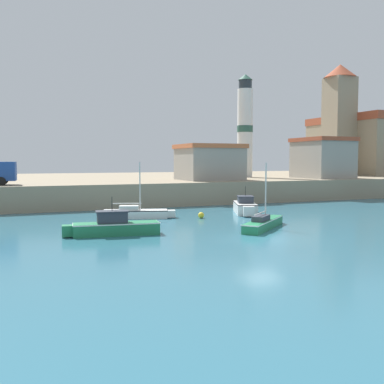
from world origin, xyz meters
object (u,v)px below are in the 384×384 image
at_px(sailboat_green_4, 264,223).
at_px(mooring_buoy, 201,215).
at_px(motorboat_white_0, 245,207).
at_px(harbor_shed_mid_row, 209,162).
at_px(sailboat_white_2, 137,213).
at_px(lighthouse, 245,127).
at_px(motorboat_green_1, 114,226).
at_px(church, 359,142).
at_px(harbor_shed_near_wharf, 323,158).

xyz_separation_m(sailboat_green_4, mooring_buoy, (-1.82, 6.81, -0.15)).
distance_m(motorboat_white_0, harbor_shed_mid_row, 14.22).
relative_size(motorboat_white_0, sailboat_white_2, 0.89).
bearing_deg(sailboat_green_4, lighthouse, 63.55).
xyz_separation_m(motorboat_white_0, lighthouse, (10.55, 19.23, 8.64)).
bearing_deg(harbor_shed_mid_row, motorboat_green_1, -128.04).
distance_m(motorboat_white_0, sailboat_white_2, 9.93).
xyz_separation_m(motorboat_white_0, church, (33.58, 22.58, 7.20)).
bearing_deg(harbor_shed_mid_row, church, 16.45).
distance_m(motorboat_white_0, motorboat_green_1, 15.23).
bearing_deg(motorboat_white_0, sailboat_white_2, 176.75).
distance_m(motorboat_white_0, church, 41.10).
xyz_separation_m(harbor_shed_near_wharf, harbor_shed_mid_row, (-16.00, 0.66, -0.52)).
height_order(mooring_buoy, harbor_shed_mid_row, harbor_shed_mid_row).
xyz_separation_m(mooring_buoy, harbor_shed_near_wharf, (23.55, 14.32, 4.84)).
relative_size(motorboat_white_0, lighthouse, 0.38).
xyz_separation_m(sailboat_green_4, church, (36.76, 30.96, 7.41)).
xyz_separation_m(mooring_buoy, church, (38.58, 24.14, 7.56)).
xyz_separation_m(motorboat_green_1, mooring_buoy, (8.48, 5.51, -0.32)).
xyz_separation_m(sailboat_white_2, sailboat_green_4, (6.73, -8.94, -0.02)).
height_order(church, harbor_shed_mid_row, church).
bearing_deg(harbor_shed_near_wharf, harbor_shed_mid_row, 177.63).
relative_size(sailboat_white_2, church, 0.35).
height_order(sailboat_white_2, lighthouse, lighthouse).
bearing_deg(church, sailboat_green_4, -139.90).
relative_size(motorboat_green_1, mooring_buoy, 12.28).
bearing_deg(mooring_buoy, sailboat_white_2, 156.55).
bearing_deg(harbor_shed_near_wharf, mooring_buoy, -148.70).
distance_m(motorboat_green_1, mooring_buoy, 10.12).
bearing_deg(motorboat_white_0, church, 33.92).
bearing_deg(motorboat_green_1, sailboat_white_2, 64.93).
bearing_deg(mooring_buoy, lighthouse, 53.20).
bearing_deg(motorboat_white_0, motorboat_green_1, -152.31).
bearing_deg(sailboat_white_2, motorboat_green_1, -115.07).
height_order(mooring_buoy, lighthouse, lighthouse).
bearing_deg(motorboat_green_1, lighthouse, 47.59).
bearing_deg(sailboat_green_4, harbor_shed_mid_row, 75.26).
xyz_separation_m(sailboat_green_4, harbor_shed_near_wharf, (21.73, 21.13, 4.68)).
distance_m(sailboat_green_4, lighthouse, 32.07).
relative_size(sailboat_green_4, lighthouse, 0.39).
xyz_separation_m(motorboat_white_0, sailboat_white_2, (-9.91, 0.56, -0.18)).
height_order(church, harbor_shed_near_wharf, church).
bearing_deg(harbor_shed_mid_row, lighthouse, 36.00).
relative_size(lighthouse, harbor_shed_mid_row, 1.99).
distance_m(motorboat_green_1, sailboat_green_4, 10.38).
bearing_deg(harbor_shed_near_wharf, church, 33.18).
bearing_deg(harbor_shed_mid_row, harbor_shed_near_wharf, -2.37).
height_order(sailboat_green_4, harbor_shed_mid_row, harbor_shed_mid_row).
relative_size(motorboat_white_0, sailboat_green_4, 0.97).
height_order(sailboat_green_4, lighthouse, lighthouse).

